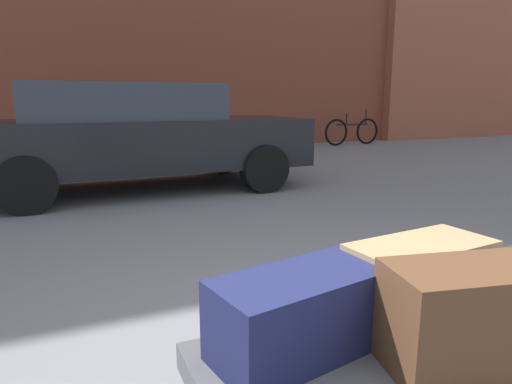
{
  "coord_description": "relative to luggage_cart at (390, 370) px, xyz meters",
  "views": [
    {
      "loc": [
        -1.01,
        -1.1,
        1.22
      ],
      "look_at": [
        0.0,
        1.2,
        0.69
      ],
      "focal_mm": 30.95,
      "sensor_mm": 36.0,
      "label": 1
    }
  ],
  "objects": [
    {
      "name": "duffel_bag_tan_center",
      "position": [
        0.29,
        0.19,
        0.23
      ],
      "size": [
        0.63,
        0.35,
        0.31
      ],
      "primitive_type": "cube",
      "rotation": [
        0.0,
        0.0,
        0.09
      ],
      "color": "#9E7F56",
      "rests_on": "luggage_cart"
    },
    {
      "name": "duffel_bag_brown_front_left",
      "position": [
        0.21,
        -0.17,
        0.25
      ],
      "size": [
        0.67,
        0.41,
        0.35
      ],
      "primitive_type": "cube",
      "rotation": [
        0.0,
        0.0,
        -0.21
      ],
      "color": "#51331E",
      "rests_on": "luggage_cart"
    },
    {
      "name": "bollard_kerb_near",
      "position": [
        2.41,
        7.55,
        0.02
      ],
      "size": [
        0.28,
        0.28,
        0.57
      ],
      "primitive_type": "cylinder",
      "color": "#72665B",
      "rests_on": "ground_plane"
    },
    {
      "name": "bollard_kerb_mid",
      "position": [
        3.87,
        7.55,
        0.02
      ],
      "size": [
        0.28,
        0.28,
        0.57
      ],
      "primitive_type": "cylinder",
      "color": "#72665B",
      "rests_on": "ground_plane"
    },
    {
      "name": "bicycle_leaning",
      "position": [
        6.27,
        8.98,
        0.1
      ],
      "size": [
        1.76,
        0.1,
        0.96
      ],
      "color": "black",
      "rests_on": "ground_plane"
    },
    {
      "name": "duffel_bag_navy_rear_left",
      "position": [
        -0.28,
        0.14,
        0.22
      ],
      "size": [
        0.71,
        0.42,
        0.29
      ],
      "primitive_type": "cube",
      "rotation": [
        0.0,
        0.0,
        0.18
      ],
      "color": "#191E47",
      "rests_on": "luggage_cart"
    },
    {
      "name": "parked_car",
      "position": [
        -0.06,
        5.02,
        0.49
      ],
      "size": [
        4.32,
        1.96,
        1.42
      ],
      "color": "black",
      "rests_on": "ground_plane"
    },
    {
      "name": "luggage_cart",
      "position": [
        0.0,
        0.0,
        0.0
      ],
      "size": [
        1.37,
        0.73,
        0.34
      ],
      "color": "#4C4C51",
      "rests_on": "ground_plane"
    }
  ]
}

